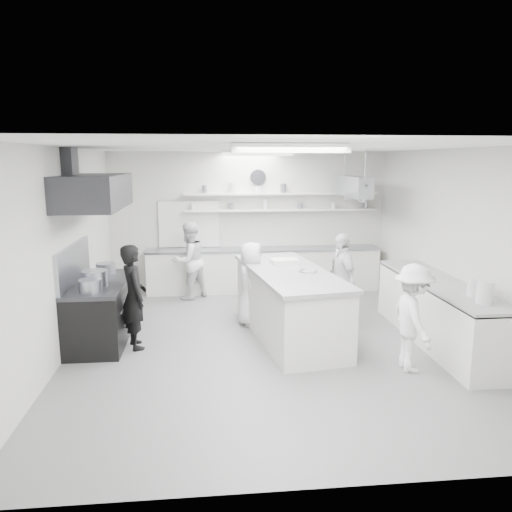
{
  "coord_description": "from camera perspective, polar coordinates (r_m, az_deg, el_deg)",
  "views": [
    {
      "loc": [
        -0.93,
        -7.27,
        2.81
      ],
      "look_at": [
        -0.13,
        0.6,
        1.28
      ],
      "focal_mm": 34.73,
      "sensor_mm": 36.0,
      "label": 1
    }
  ],
  "objects": [
    {
      "name": "floor",
      "position": [
        7.85,
        1.43,
        -10.1
      ],
      "size": [
        6.0,
        7.0,
        0.02
      ],
      "primitive_type": "cube",
      "color": "gray",
      "rests_on": "ground"
    },
    {
      "name": "ceiling",
      "position": [
        7.33,
        1.54,
        12.52
      ],
      "size": [
        6.0,
        7.0,
        0.02
      ],
      "primitive_type": "cube",
      "color": "white",
      "rests_on": "wall_back"
    },
    {
      "name": "wall_back",
      "position": [
        10.89,
        -0.85,
        4.05
      ],
      "size": [
        6.0,
        0.04,
        3.0
      ],
      "primitive_type": "cube",
      "color": "silver",
      "rests_on": "floor"
    },
    {
      "name": "wall_front",
      "position": [
        4.1,
        7.73,
        -7.81
      ],
      "size": [
        6.0,
        0.04,
        3.0
      ],
      "primitive_type": "cube",
      "color": "silver",
      "rests_on": "floor"
    },
    {
      "name": "wall_left",
      "position": [
        7.67,
        -21.35,
        0.36
      ],
      "size": [
        0.04,
        7.0,
        3.0
      ],
      "primitive_type": "cube",
      "color": "silver",
      "rests_on": "floor"
    },
    {
      "name": "wall_right",
      "position": [
        8.37,
        22.32,
        1.12
      ],
      "size": [
        0.04,
        7.0,
        3.0
      ],
      "primitive_type": "cube",
      "color": "silver",
      "rests_on": "floor"
    },
    {
      "name": "stove",
      "position": [
        8.19,
        -17.39,
        -6.3
      ],
      "size": [
        0.8,
        1.8,
        0.9
      ],
      "primitive_type": "cube",
      "color": "black",
      "rests_on": "floor"
    },
    {
      "name": "exhaust_hood",
      "position": [
        7.86,
        -18.19,
        7.06
      ],
      "size": [
        0.85,
        2.0,
        0.5
      ],
      "primitive_type": "cube",
      "color": "#2E2E33",
      "rests_on": "wall_left"
    },
    {
      "name": "back_counter",
      "position": [
        10.8,
        0.89,
        -1.61
      ],
      "size": [
        5.0,
        0.6,
        0.92
      ],
      "primitive_type": "cube",
      "color": "silver",
      "rests_on": "floor"
    },
    {
      "name": "shelf_lower",
      "position": [
        10.81,
        2.92,
        5.32
      ],
      "size": [
        4.2,
        0.26,
        0.04
      ],
      "primitive_type": "cube",
      "color": "silver",
      "rests_on": "wall_back"
    },
    {
      "name": "shelf_upper",
      "position": [
        10.79,
        2.94,
        7.17
      ],
      "size": [
        4.2,
        0.26,
        0.04
      ],
      "primitive_type": "cube",
      "color": "silver",
      "rests_on": "wall_back"
    },
    {
      "name": "pass_through_window",
      "position": [
        10.84,
        -7.72,
        3.66
      ],
      "size": [
        1.3,
        0.04,
        1.0
      ],
      "primitive_type": "cube",
      "color": "black",
      "rests_on": "wall_back"
    },
    {
      "name": "wall_clock",
      "position": [
        10.79,
        0.22,
        9.05
      ],
      "size": [
        0.32,
        0.05,
        0.32
      ],
      "primitive_type": "cylinder",
      "rotation": [
        1.57,
        0.0,
        0.0
      ],
      "color": "white",
      "rests_on": "wall_back"
    },
    {
      "name": "right_counter",
      "position": [
        8.26,
        20.3,
        -6.2
      ],
      "size": [
        0.74,
        3.3,
        0.94
      ],
      "primitive_type": "cube",
      "color": "silver",
      "rests_on": "floor"
    },
    {
      "name": "pot_rack",
      "position": [
        10.11,
        11.16,
        7.87
      ],
      "size": [
        0.3,
        1.6,
        0.4
      ],
      "primitive_type": "cube",
      "color": "#91949E",
      "rests_on": "ceiling"
    },
    {
      "name": "light_fixture_front",
      "position": [
        5.55,
        3.96,
        12.27
      ],
      "size": [
        1.3,
        0.25,
        0.1
      ],
      "primitive_type": "cube",
      "color": "silver",
      "rests_on": "ceiling"
    },
    {
      "name": "light_fixture_rear",
      "position": [
        9.12,
        0.07,
        11.78
      ],
      "size": [
        1.3,
        0.25,
        0.1
      ],
      "primitive_type": "cube",
      "color": "silver",
      "rests_on": "ceiling"
    },
    {
      "name": "prep_island",
      "position": [
        8.03,
        3.79,
        -5.61
      ],
      "size": [
        1.48,
        2.97,
        1.05
      ],
      "primitive_type": "cube",
      "rotation": [
        0.0,
        0.0,
        0.15
      ],
      "color": "silver",
      "rests_on": "floor"
    },
    {
      "name": "stove_pot",
      "position": [
        7.76,
        -18.07,
        -2.66
      ],
      "size": [
        0.38,
        0.38,
        0.29
      ],
      "primitive_type": "cylinder",
      "color": "#91949E",
      "rests_on": "stove"
    },
    {
      "name": "cook_stove",
      "position": [
        7.68,
        -13.88,
        -4.58
      ],
      "size": [
        0.56,
        0.68,
        1.59
      ],
      "primitive_type": "imported",
      "rotation": [
        0.0,
        0.0,
        1.92
      ],
      "color": "black",
      "rests_on": "floor"
    },
    {
      "name": "cook_back",
      "position": [
        10.21,
        -7.72,
        -0.53
      ],
      "size": [
        0.98,
        0.96,
        1.59
      ],
      "primitive_type": "imported",
      "rotation": [
        0.0,
        0.0,
        -2.45
      ],
      "color": "white",
      "rests_on": "floor"
    },
    {
      "name": "cook_island_left",
      "position": [
        8.53,
        -0.58,
        -3.21
      ],
      "size": [
        0.55,
        0.76,
        1.44
      ],
      "primitive_type": "imported",
      "rotation": [
        0.0,
        0.0,
        1.43
      ],
      "color": "white",
      "rests_on": "floor"
    },
    {
      "name": "cook_island_right",
      "position": [
        8.7,
        9.81,
        -2.6
      ],
      "size": [
        0.51,
        0.98,
        1.59
      ],
      "primitive_type": "imported",
      "rotation": [
        0.0,
        0.0,
        -1.43
      ],
      "color": "white",
      "rests_on": "floor"
    },
    {
      "name": "cook_right",
      "position": [
        7.0,
        17.64,
        -6.82
      ],
      "size": [
        0.56,
        0.96,
        1.47
      ],
      "primitive_type": "imported",
      "rotation": [
        0.0,
        0.0,
        1.56
      ],
      "color": "white",
      "rests_on": "floor"
    },
    {
      "name": "bowl_island_a",
      "position": [
        7.81,
        6.03,
        -1.9
      ],
      "size": [
        0.34,
        0.34,
        0.06
      ],
      "primitive_type": "imported",
      "rotation": [
        0.0,
        0.0,
        -0.38
      ],
      "color": "#91949E",
      "rests_on": "prep_island"
    },
    {
      "name": "bowl_island_b",
      "position": [
        8.17,
        2.95,
        -1.28
      ],
      "size": [
        0.25,
        0.25,
        0.07
      ],
      "primitive_type": "imported",
      "rotation": [
        0.0,
        0.0,
        -0.17
      ],
      "color": "silver",
      "rests_on": "prep_island"
    },
    {
      "name": "bowl_right",
      "position": [
        8.69,
        18.4,
        -1.86
      ],
      "size": [
        0.29,
        0.29,
        0.05
      ],
      "primitive_type": "imported",
      "rotation": [
        0.0,
        0.0,
        0.36
      ],
      "color": "silver",
      "rests_on": "right_counter"
    }
  ]
}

